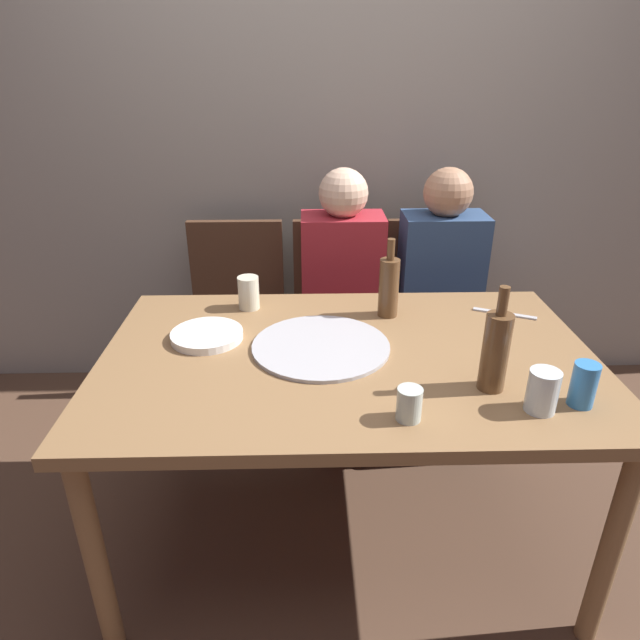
# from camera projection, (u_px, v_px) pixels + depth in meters

# --- Properties ---
(ground_plane) EXTENTS (8.00, 8.00, 0.00)m
(ground_plane) POSITION_uv_depth(u_px,v_px,m) (344.00, 532.00, 2.05)
(ground_plane) COLOR #513828
(back_wall) EXTENTS (6.00, 0.10, 2.60)m
(back_wall) POSITION_uv_depth(u_px,v_px,m) (332.00, 123.00, 2.60)
(back_wall) COLOR gray
(back_wall) RESTS_ON ground_plane
(dining_table) EXTENTS (1.53, 0.96, 0.75)m
(dining_table) POSITION_uv_depth(u_px,v_px,m) (347.00, 374.00, 1.76)
(dining_table) COLOR olive
(dining_table) RESTS_ON ground_plane
(pizza_tray) EXTENTS (0.44, 0.44, 0.01)m
(pizza_tray) POSITION_uv_depth(u_px,v_px,m) (321.00, 346.00, 1.75)
(pizza_tray) COLOR #ADADB2
(pizza_tray) RESTS_ON dining_table
(wine_bottle) EXTENTS (0.07, 0.07, 0.30)m
(wine_bottle) POSITION_uv_depth(u_px,v_px,m) (496.00, 350.00, 1.50)
(wine_bottle) COLOR brown
(wine_bottle) RESTS_ON dining_table
(beer_bottle) EXTENTS (0.07, 0.07, 0.28)m
(beer_bottle) POSITION_uv_depth(u_px,v_px,m) (389.00, 286.00, 1.93)
(beer_bottle) COLOR brown
(beer_bottle) RESTS_ON dining_table
(tumbler_near) EXTENTS (0.08, 0.08, 0.12)m
(tumbler_near) POSITION_uv_depth(u_px,v_px,m) (543.00, 391.00, 1.42)
(tumbler_near) COLOR silver
(tumbler_near) RESTS_ON dining_table
(tumbler_far) EXTENTS (0.07, 0.07, 0.09)m
(tumbler_far) POSITION_uv_depth(u_px,v_px,m) (409.00, 404.00, 1.40)
(tumbler_far) COLOR #B7C6BC
(tumbler_far) RESTS_ON dining_table
(wine_glass) EXTENTS (0.08, 0.08, 0.12)m
(wine_glass) POSITION_uv_depth(u_px,v_px,m) (249.00, 293.00, 2.01)
(wine_glass) COLOR beige
(wine_glass) RESTS_ON dining_table
(soda_can) EXTENTS (0.07, 0.07, 0.12)m
(soda_can) POSITION_uv_depth(u_px,v_px,m) (584.00, 385.00, 1.45)
(soda_can) COLOR #337AC1
(soda_can) RESTS_ON dining_table
(plate_stack) EXTENTS (0.23, 0.23, 0.03)m
(plate_stack) POSITION_uv_depth(u_px,v_px,m) (207.00, 335.00, 1.81)
(plate_stack) COLOR white
(plate_stack) RESTS_ON dining_table
(table_knife) EXTENTS (0.21, 0.11, 0.01)m
(table_knife) POSITION_uv_depth(u_px,v_px,m) (505.00, 314.00, 1.98)
(table_knife) COLOR #B7B7BC
(table_knife) RESTS_ON dining_table
(chair_left) EXTENTS (0.44, 0.44, 0.90)m
(chair_left) POSITION_uv_depth(u_px,v_px,m) (236.00, 308.00, 2.61)
(chair_left) COLOR #472D1E
(chair_left) RESTS_ON ground_plane
(chair_middle) EXTENTS (0.44, 0.44, 0.90)m
(chair_middle) POSITION_uv_depth(u_px,v_px,m) (341.00, 307.00, 2.62)
(chair_middle) COLOR #472D1E
(chair_middle) RESTS_ON ground_plane
(chair_right) EXTENTS (0.44, 0.44, 0.90)m
(chair_right) POSITION_uv_depth(u_px,v_px,m) (434.00, 306.00, 2.63)
(chair_right) COLOR #472D1E
(chair_right) RESTS_ON ground_plane
(guest_in_sweater) EXTENTS (0.36, 0.56, 1.17)m
(guest_in_sweater) POSITION_uv_depth(u_px,v_px,m) (343.00, 294.00, 2.43)
(guest_in_sweater) COLOR maroon
(guest_in_sweater) RESTS_ON ground_plane
(guest_in_beanie) EXTENTS (0.36, 0.56, 1.17)m
(guest_in_beanie) POSITION_uv_depth(u_px,v_px,m) (444.00, 293.00, 2.44)
(guest_in_beanie) COLOR navy
(guest_in_beanie) RESTS_ON ground_plane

